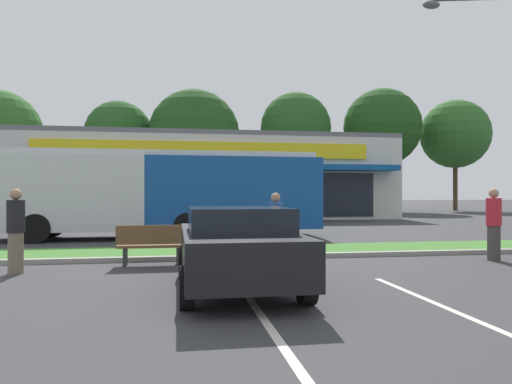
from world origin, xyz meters
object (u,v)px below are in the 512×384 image
object	(u,v)px
car_0	(201,211)
car_1	(237,246)
pedestrian_mid	(276,228)
bus_stop_bench	(152,244)
pedestrian_far	(494,224)
pedestrian_by_pole	(16,231)
city_bus	(162,191)

from	to	relation	value
car_0	car_1	world-z (taller)	car_0
car_0	pedestrian_mid	world-z (taller)	pedestrian_mid
bus_stop_bench	car_0	size ratio (longest dim) A/B	0.39
car_1	pedestrian_far	distance (m)	7.30
pedestrian_mid	pedestrian_by_pole	bearing A→B (deg)	-140.21
bus_stop_bench	pedestrian_mid	bearing A→B (deg)	177.67
car_1	pedestrian_by_pole	bearing A→B (deg)	60.80
city_bus	pedestrian_far	xyz separation A→B (m)	(8.41, -7.61, -0.86)
car_0	city_bus	bearing A→B (deg)	72.11
city_bus	car_1	xyz separation A→B (m)	(1.60, -10.20, -1.01)
bus_stop_bench	pedestrian_mid	xyz separation A→B (m)	(2.93, -0.12, 0.35)
city_bus	car_1	distance (m)	10.38
pedestrian_far	car_1	bearing A→B (deg)	-49.40
car_0	bus_stop_bench	bearing A→B (deg)	81.98
car_0	pedestrian_far	xyz separation A→B (m)	(6.68, -12.97, 0.11)
city_bus	pedestrian_by_pole	world-z (taller)	city_bus
car_1	pedestrian_by_pole	size ratio (longest dim) A/B	2.38
bus_stop_bench	car_1	size ratio (longest dim) A/B	0.38
pedestrian_far	city_bus	bearing A→B (deg)	-112.36
car_0	pedestrian_far	world-z (taller)	pedestrian_far
bus_stop_bench	car_0	bearing A→B (deg)	-98.02
car_0	car_1	distance (m)	15.57
pedestrian_mid	pedestrian_far	xyz separation A→B (m)	(5.50, -0.44, 0.05)
car_1	car_0	bearing A→B (deg)	-0.50
city_bus	pedestrian_by_pole	distance (m)	8.29
pedestrian_far	car_0	bearing A→B (deg)	-132.99
car_0	pedestrian_mid	size ratio (longest dim) A/B	2.42
bus_stop_bench	pedestrian_mid	distance (m)	2.96
pedestrian_mid	pedestrian_far	size ratio (longest dim) A/B	0.94
car_0	pedestrian_far	distance (m)	14.59
bus_stop_bench	pedestrian_far	xyz separation A→B (m)	(8.43, -0.56, 0.41)
car_0	pedestrian_by_pole	xyz separation A→B (m)	(-4.50, -13.13, 0.09)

